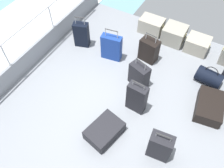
{
  "coord_description": "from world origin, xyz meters",
  "views": [
    {
      "loc": [
        1.19,
        -2.45,
        3.98
      ],
      "look_at": [
        -0.22,
        0.04,
        0.25
      ],
      "focal_mm": 37.64,
      "sensor_mm": 36.0,
      "label": 1
    }
  ],
  "objects_px": {
    "suitcase_4": "(104,131)",
    "cargo_crate_1": "(174,34)",
    "cargo_crate_2": "(197,44)",
    "suitcase_1": "(160,146)",
    "suitcase_2": "(111,47)",
    "suitcase_6": "(149,50)",
    "duffel_bag": "(209,77)",
    "suitcase_3": "(139,75)",
    "suitcase_0": "(209,106)",
    "suitcase_8": "(82,35)",
    "cargo_crate_0": "(151,25)",
    "suitcase_7": "(137,98)"
  },
  "relations": [
    {
      "from": "suitcase_4",
      "to": "cargo_crate_1",
      "type": "bearing_deg",
      "value": 86.4
    },
    {
      "from": "cargo_crate_2",
      "to": "suitcase_1",
      "type": "height_order",
      "value": "suitcase_1"
    },
    {
      "from": "suitcase_1",
      "to": "suitcase_2",
      "type": "distance_m",
      "value": 2.46
    },
    {
      "from": "suitcase_6",
      "to": "duffel_bag",
      "type": "height_order",
      "value": "suitcase_6"
    },
    {
      "from": "cargo_crate_2",
      "to": "suitcase_6",
      "type": "distance_m",
      "value": 1.22
    },
    {
      "from": "suitcase_3",
      "to": "duffel_bag",
      "type": "relative_size",
      "value": 1.2
    },
    {
      "from": "suitcase_0",
      "to": "suitcase_8",
      "type": "relative_size",
      "value": 1.0
    },
    {
      "from": "cargo_crate_2",
      "to": "suitcase_8",
      "type": "distance_m",
      "value": 2.74
    },
    {
      "from": "suitcase_1",
      "to": "suitcase_8",
      "type": "distance_m",
      "value": 3.14
    },
    {
      "from": "cargo_crate_0",
      "to": "suitcase_2",
      "type": "bearing_deg",
      "value": -107.84
    },
    {
      "from": "suitcase_4",
      "to": "suitcase_6",
      "type": "relative_size",
      "value": 1.03
    },
    {
      "from": "cargo_crate_2",
      "to": "suitcase_4",
      "type": "bearing_deg",
      "value": -104.74
    },
    {
      "from": "suitcase_0",
      "to": "suitcase_1",
      "type": "height_order",
      "value": "suitcase_1"
    },
    {
      "from": "cargo_crate_0",
      "to": "cargo_crate_2",
      "type": "distance_m",
      "value": 1.22
    },
    {
      "from": "cargo_crate_1",
      "to": "suitcase_6",
      "type": "height_order",
      "value": "suitcase_6"
    },
    {
      "from": "suitcase_0",
      "to": "duffel_bag",
      "type": "xyz_separation_m",
      "value": [
        -0.21,
        0.69,
        0.04
      ]
    },
    {
      "from": "suitcase_1",
      "to": "suitcase_3",
      "type": "height_order",
      "value": "suitcase_1"
    },
    {
      "from": "cargo_crate_0",
      "to": "suitcase_4",
      "type": "xyz_separation_m",
      "value": [
        0.44,
        -3.06,
        -0.07
      ]
    },
    {
      "from": "suitcase_4",
      "to": "suitcase_3",
      "type": "bearing_deg",
      "value": 89.23
    },
    {
      "from": "cargo_crate_0",
      "to": "suitcase_3",
      "type": "relative_size",
      "value": 0.9
    },
    {
      "from": "cargo_crate_2",
      "to": "suitcase_1",
      "type": "xyz_separation_m",
      "value": [
        0.2,
        -2.84,
        0.13
      ]
    },
    {
      "from": "cargo_crate_1",
      "to": "suitcase_3",
      "type": "distance_m",
      "value": 1.63
    },
    {
      "from": "cargo_crate_0",
      "to": "suitcase_8",
      "type": "bearing_deg",
      "value": -134.42
    },
    {
      "from": "suitcase_0",
      "to": "suitcase_4",
      "type": "xyz_separation_m",
      "value": [
        -1.5,
        -1.44,
        -0.01
      ]
    },
    {
      "from": "suitcase_0",
      "to": "duffel_bag",
      "type": "height_order",
      "value": "duffel_bag"
    },
    {
      "from": "cargo_crate_0",
      "to": "cargo_crate_2",
      "type": "height_order",
      "value": "cargo_crate_0"
    },
    {
      "from": "suitcase_7",
      "to": "suitcase_3",
      "type": "bearing_deg",
      "value": 110.91
    },
    {
      "from": "cargo_crate_0",
      "to": "suitcase_2",
      "type": "xyz_separation_m",
      "value": [
        -0.42,
        -1.3,
        0.12
      ]
    },
    {
      "from": "suitcase_7",
      "to": "duffel_bag",
      "type": "height_order",
      "value": "suitcase_7"
    },
    {
      "from": "cargo_crate_2",
      "to": "suitcase_6",
      "type": "relative_size",
      "value": 0.77
    },
    {
      "from": "suitcase_0",
      "to": "suitcase_3",
      "type": "relative_size",
      "value": 1.18
    },
    {
      "from": "suitcase_6",
      "to": "suitcase_8",
      "type": "xyz_separation_m",
      "value": [
        -1.58,
        -0.34,
        0.04
      ]
    },
    {
      "from": "cargo_crate_2",
      "to": "suitcase_1",
      "type": "relative_size",
      "value": 0.78
    },
    {
      "from": "suitcase_3",
      "to": "cargo_crate_0",
      "type": "bearing_deg",
      "value": 105.06
    },
    {
      "from": "suitcase_4",
      "to": "duffel_bag",
      "type": "relative_size",
      "value": 1.3
    },
    {
      "from": "cargo_crate_0",
      "to": "suitcase_6",
      "type": "bearing_deg",
      "value": -70.2
    },
    {
      "from": "duffel_bag",
      "to": "cargo_crate_0",
      "type": "bearing_deg",
      "value": 151.65
    },
    {
      "from": "suitcase_2",
      "to": "duffel_bag",
      "type": "bearing_deg",
      "value": 9.75
    },
    {
      "from": "suitcase_2",
      "to": "suitcase_4",
      "type": "relative_size",
      "value": 1.09
    },
    {
      "from": "cargo_crate_1",
      "to": "suitcase_1",
      "type": "distance_m",
      "value": 2.97
    },
    {
      "from": "suitcase_3",
      "to": "suitcase_1",
      "type": "bearing_deg",
      "value": -52.04
    },
    {
      "from": "cargo_crate_1",
      "to": "suitcase_3",
      "type": "height_order",
      "value": "suitcase_3"
    },
    {
      "from": "suitcase_4",
      "to": "cargo_crate_0",
      "type": "bearing_deg",
      "value": 98.12
    },
    {
      "from": "cargo_crate_2",
      "to": "duffel_bag",
      "type": "height_order",
      "value": "duffel_bag"
    },
    {
      "from": "cargo_crate_0",
      "to": "suitcase_7",
      "type": "distance_m",
      "value": 2.38
    },
    {
      "from": "suitcase_6",
      "to": "suitcase_8",
      "type": "bearing_deg",
      "value": -167.74
    },
    {
      "from": "suitcase_3",
      "to": "cargo_crate_2",
      "type": "bearing_deg",
      "value": 64.48
    },
    {
      "from": "cargo_crate_0",
      "to": "suitcase_1",
      "type": "distance_m",
      "value": 3.26
    },
    {
      "from": "cargo_crate_1",
      "to": "suitcase_0",
      "type": "relative_size",
      "value": 0.69
    },
    {
      "from": "suitcase_0",
      "to": "suitcase_7",
      "type": "relative_size",
      "value": 1.02
    }
  ]
}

